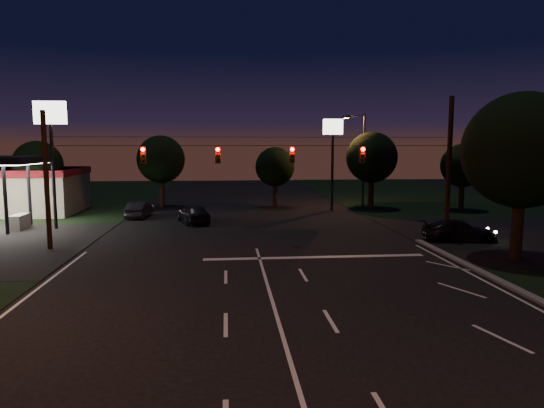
{
  "coord_description": "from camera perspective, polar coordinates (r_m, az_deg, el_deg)",
  "views": [
    {
      "loc": [
        -1.73,
        -13.81,
        6.01
      ],
      "look_at": [
        0.62,
        10.93,
        3.0
      ],
      "focal_mm": 32.0,
      "sensor_mm": 36.0,
      "label": 1
    }
  ],
  "objects": [
    {
      "name": "utility_pole_left",
      "position": [
        31.18,
        -24.63,
        -4.85
      ],
      "size": [
        0.28,
        0.28,
        8.0
      ],
      "primitive_type": "cylinder",
      "color": "black",
      "rests_on": "ground"
    },
    {
      "name": "pole_sign_right",
      "position": [
        44.88,
        7.15,
        7.14
      ],
      "size": [
        1.8,
        0.3,
        8.4
      ],
      "color": "black",
      "rests_on": "ground"
    },
    {
      "name": "street_light_right_far",
      "position": [
        47.62,
        10.44,
        5.87
      ],
      "size": [
        2.2,
        0.35,
        9.0
      ],
      "color": "black",
      "rests_on": "ground"
    },
    {
      "name": "tree_far_e",
      "position": [
        48.16,
        21.49,
        4.17
      ],
      "size": [
        4.0,
        4.0,
        6.18
      ],
      "color": "black",
      "rests_on": "ground"
    },
    {
      "name": "tree_right_near",
      "position": [
        28.42,
        27.18,
        5.48
      ],
      "size": [
        6.0,
        6.0,
        8.76
      ],
      "color": "black",
      "rests_on": "ground"
    },
    {
      "name": "tree_far_c",
      "position": [
        47.21,
        0.36,
        4.34
      ],
      "size": [
        3.8,
        3.8,
        5.86
      ],
      "color": "black",
      "rests_on": "ground"
    },
    {
      "name": "tree_far_a",
      "position": [
        46.87,
        -25.77,
        4.08
      ],
      "size": [
        4.2,
        4.2,
        6.42
      ],
      "color": "black",
      "rests_on": "ground"
    },
    {
      "name": "car_cross",
      "position": [
        32.78,
        21.18,
        -2.95
      ],
      "size": [
        4.79,
        2.42,
        1.33
      ],
      "primitive_type": "imported",
      "rotation": [
        0.0,
        0.0,
        1.45
      ],
      "color": "black",
      "rests_on": "ground"
    },
    {
      "name": "pole_sign_left_near",
      "position": [
        37.87,
        -24.56,
        7.75
      ],
      "size": [
        2.2,
        0.3,
        9.1
      ],
      "color": "black",
      "rests_on": "ground"
    },
    {
      "name": "tree_far_d",
      "position": [
        47.02,
        11.64,
        5.32
      ],
      "size": [
        4.8,
        4.8,
        7.3
      ],
      "color": "black",
      "rests_on": "ground"
    },
    {
      "name": "car_oncoming_a",
      "position": [
        38.12,
        -9.23,
        -1.09
      ],
      "size": [
        3.09,
        4.86,
        1.54
      ],
      "primitive_type": "imported",
      "rotation": [
        0.0,
        0.0,
        3.45
      ],
      "color": "black",
      "rests_on": "ground"
    },
    {
      "name": "stop_bar",
      "position": [
        26.44,
        5.06,
        -6.25
      ],
      "size": [
        12.0,
        0.5,
        0.01
      ],
      "primitive_type": "cube",
      "color": "silver",
      "rests_on": "ground"
    },
    {
      "name": "tree_far_b",
      "position": [
        48.37,
        -12.89,
        5.08
      ],
      "size": [
        4.6,
        4.6,
        6.98
      ],
      "color": "black",
      "rests_on": "ground"
    },
    {
      "name": "ground",
      "position": [
        15.16,
        1.64,
        -16.45
      ],
      "size": [
        140.0,
        140.0,
        0.0
      ],
      "primitive_type": "plane",
      "color": "black",
      "rests_on": "ground"
    },
    {
      "name": "signal_span",
      "position": [
        28.84,
        -1.99,
        5.9
      ],
      "size": [
        24.0,
        0.4,
        1.56
      ],
      "color": "black",
      "rests_on": "ground"
    },
    {
      "name": "car_oncoming_b",
      "position": [
        42.04,
        -15.33,
        -0.63
      ],
      "size": [
        1.77,
        4.2,
        1.35
      ],
      "primitive_type": "imported",
      "rotation": [
        0.0,
        0.0,
        3.06
      ],
      "color": "black",
      "rests_on": "ground"
    },
    {
      "name": "utility_pole_right",
      "position": [
        32.48,
        19.75,
        -4.17
      ],
      "size": [
        0.3,
        0.3,
        9.0
      ],
      "primitive_type": "cylinder",
      "color": "black",
      "rests_on": "ground"
    }
  ]
}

